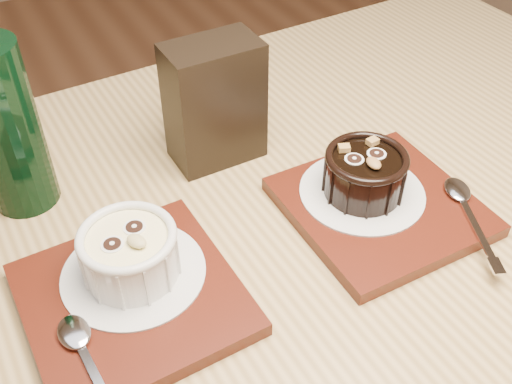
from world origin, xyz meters
TOP-DOWN VIEW (x-y plane):
  - table at (0.12, -0.07)m, footprint 1.23×0.85m
  - tray_left at (-0.02, -0.06)m, footprint 0.19×0.19m
  - doily_left at (-0.01, -0.04)m, footprint 0.13×0.13m
  - ramekin_white at (-0.01, -0.04)m, footprint 0.09×0.09m
  - spoon_left at (-0.08, -0.11)m, footprint 0.04×0.14m
  - tray_right at (0.24, -0.06)m, footprint 0.18×0.18m
  - doily_right at (0.23, -0.04)m, footprint 0.13×0.13m
  - ramekin_dark at (0.23, -0.04)m, footprint 0.08×0.08m
  - spoon_right at (0.31, -0.12)m, footprint 0.08×0.13m
  - condiment_stand at (0.13, 0.10)m, footprint 0.10×0.06m
  - green_bottle at (-0.08, 0.13)m, footprint 0.07×0.07m

SIDE VIEW (x-z plane):
  - table at x=0.12m, z-range 0.28..1.03m
  - tray_left at x=-0.02m, z-range 0.75..0.76m
  - tray_right at x=0.24m, z-range 0.75..0.76m
  - doily_left at x=-0.01m, z-range 0.77..0.77m
  - doily_right at x=0.23m, z-range 0.77..0.77m
  - spoon_left at x=-0.08m, z-range 0.77..0.77m
  - spoon_right at x=0.31m, z-range 0.77..0.77m
  - ramekin_dark at x=0.23m, z-range 0.77..0.82m
  - ramekin_white at x=-0.01m, z-range 0.77..0.82m
  - condiment_stand at x=0.13m, z-range 0.75..0.89m
  - green_bottle at x=-0.08m, z-range 0.72..0.97m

